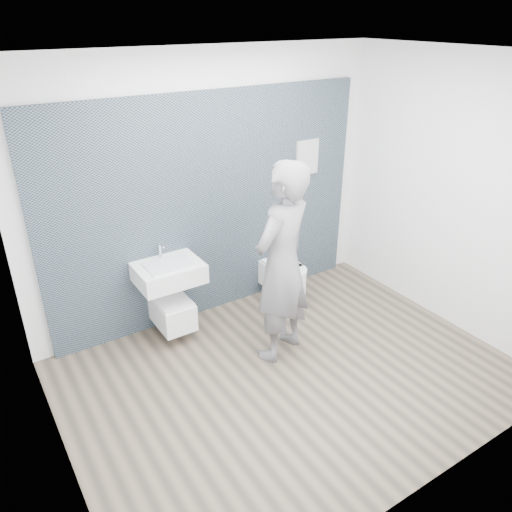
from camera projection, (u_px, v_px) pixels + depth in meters
ground at (290, 375)px, 4.68m from camera, size 4.00×4.00×0.00m
room_shell at (297, 200)px, 3.91m from camera, size 4.00×4.00×4.00m
tile_wall at (216, 305)px, 5.79m from camera, size 3.60×0.06×2.40m
washbasin at (169, 272)px, 4.95m from camera, size 0.64×0.48×0.48m
toilet_square at (172, 310)px, 5.14m from camera, size 0.34×0.49×0.63m
toilet_rounded at (285, 277)px, 5.77m from camera, size 0.35×0.60×0.32m
info_placard at (302, 279)px, 6.35m from camera, size 0.30×0.03×0.39m
visitor at (282, 264)px, 4.59m from camera, size 0.84×0.70×1.96m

